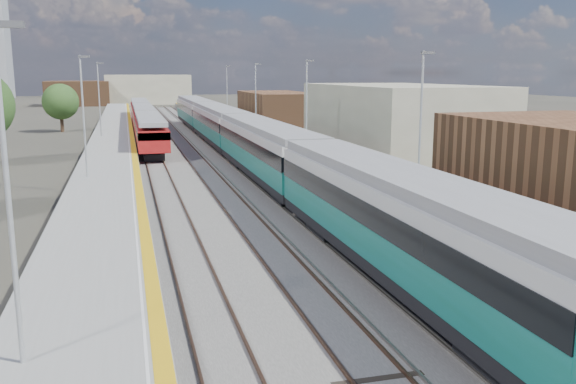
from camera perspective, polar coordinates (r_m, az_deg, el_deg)
name	(u,v)px	position (r m, az deg, el deg)	size (l,w,h in m)	color
ground	(213,155)	(56.88, -7.01, 3.48)	(320.00, 320.00, 0.00)	#47443A
ballast_bed	(186,152)	(59.08, -9.51, 3.72)	(10.50, 155.00, 0.06)	#565451
tracks	(191,149)	(60.79, -9.11, 4.01)	(8.96, 160.00, 0.17)	#4C3323
platform_right	(263,144)	(60.18, -2.36, 4.48)	(4.70, 155.00, 8.52)	slate
platform_left	(112,149)	(58.78, -16.15, 3.88)	(4.30, 155.00, 8.52)	slate
buildings	(73,58)	(144.87, -19.45, 11.76)	(72.00, 185.50, 40.00)	brown
green_train	(238,133)	(52.08, -4.68, 5.48)	(3.09, 85.95, 3.40)	black
red_train	(144,118)	(77.50, -13.33, 6.73)	(2.63, 53.49, 3.32)	black
tree_c	(60,102)	(83.24, -20.52, 7.92)	(4.52, 4.52, 6.13)	#382619
tree_d	(394,107)	(72.90, 9.93, 7.81)	(4.10, 4.10, 5.56)	#382619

